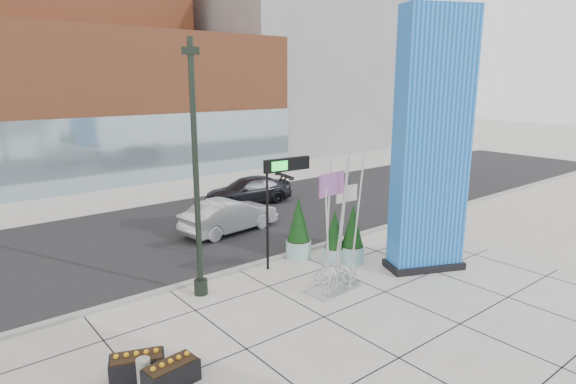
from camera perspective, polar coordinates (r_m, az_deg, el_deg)
ground at (r=16.08m, az=-0.91°, el=-14.35°), size 160.00×160.00×0.00m
street_asphalt at (r=24.16m, az=-15.74°, el=-5.24°), size 80.00×12.00×0.02m
curb_edge at (r=19.08m, az=-8.44°, el=-9.72°), size 80.00×0.30×0.12m
tower_podium at (r=39.53m, az=-24.88°, el=9.16°), size 34.00×10.00×11.00m
tower_glass_front at (r=35.20m, az=-22.44°, el=4.11°), size 34.00×0.60×5.00m
building_grey_parking at (r=55.52m, az=-0.10°, el=14.77°), size 20.00×18.00×18.00m
blue_pylon at (r=19.29m, az=16.63°, el=5.01°), size 3.31×2.47×10.10m
lamp_post at (r=16.58m, az=-10.75°, el=-0.48°), size 0.60×0.48×8.76m
public_art_sculpture at (r=17.46m, az=5.75°, el=-7.48°), size 2.22×1.19×4.94m
concrete_bollard at (r=13.28m, az=-16.73°, el=-19.70°), size 0.35×0.35×0.69m
overhead_street_sign at (r=18.96m, az=-0.67°, el=2.15°), size 2.10×0.33×4.44m
round_planter_east at (r=20.04m, az=5.51°, el=-5.41°), size 0.90×0.90×2.26m
round_planter_mid at (r=20.11m, az=7.66°, el=-5.07°), size 1.00×1.00×2.49m
round_planter_west at (r=20.41m, az=1.27°, el=-4.40°), size 1.08×1.08×2.70m
box_planter_north at (r=13.55m, az=-17.43°, el=-19.02°), size 1.51×1.14×0.75m
box_planter_south at (r=13.07m, az=-13.68°, el=-20.12°), size 1.39×0.80×0.73m
car_silver_mid at (r=24.13m, az=-6.95°, el=-2.81°), size 5.23×2.35×1.66m
car_dark_east at (r=29.53m, az=-4.76°, el=0.12°), size 5.77×3.09×1.59m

